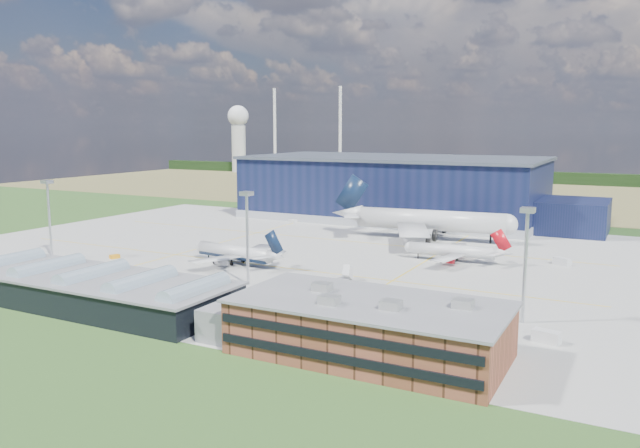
% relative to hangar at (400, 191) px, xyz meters
% --- Properties ---
extents(ground, '(600.00, 600.00, 0.00)m').
position_rel_hangar_xyz_m(ground, '(-2.81, -94.80, -11.62)').
color(ground, '#2B531F').
rests_on(ground, ground).
extents(apron, '(220.00, 160.00, 0.08)m').
position_rel_hangar_xyz_m(apron, '(-2.81, -84.80, -11.59)').
color(apron, '#969692').
rests_on(apron, ground).
extents(farmland, '(600.00, 220.00, 0.01)m').
position_rel_hangar_xyz_m(farmland, '(-2.81, 125.20, -11.62)').
color(farmland, olive).
rests_on(farmland, ground).
extents(treeline, '(600.00, 8.00, 8.00)m').
position_rel_hangar_xyz_m(treeline, '(-2.81, 205.20, -7.62)').
color(treeline, black).
rests_on(treeline, ground).
extents(horizon_dressing, '(440.20, 18.00, 70.00)m').
position_rel_hangar_xyz_m(horizon_dressing, '(-194.11, 199.58, 22.58)').
color(horizon_dressing, silver).
rests_on(horizon_dressing, ground).
extents(hangar, '(145.00, 62.00, 26.10)m').
position_rel_hangar_xyz_m(hangar, '(0.00, 0.00, 0.00)').
color(hangar, '#101837').
rests_on(hangar, ground).
extents(ops_building, '(46.00, 23.00, 10.90)m').
position_rel_hangar_xyz_m(ops_building, '(52.20, -154.81, -6.82)').
color(ops_building, brown).
rests_on(ops_building, ground).
extents(glass_concourse, '(78.00, 23.00, 8.60)m').
position_rel_hangar_xyz_m(glass_concourse, '(-9.26, -154.80, -7.93)').
color(glass_concourse, black).
rests_on(glass_concourse, ground).
extents(light_mast_west, '(2.60, 2.60, 23.00)m').
position_rel_hangar_xyz_m(light_mast_west, '(-62.81, -124.80, 3.82)').
color(light_mast_west, '#B8B9BF').
rests_on(light_mast_west, ground).
extents(light_mast_center, '(2.60, 2.60, 23.00)m').
position_rel_hangar_xyz_m(light_mast_center, '(7.19, -124.80, 3.82)').
color(light_mast_center, '#B8B9BF').
rests_on(light_mast_center, ground).
extents(light_mast_east, '(2.60, 2.60, 23.00)m').
position_rel_hangar_xyz_m(light_mast_east, '(72.19, -124.80, 3.82)').
color(light_mast_east, '#B8B9BF').
rests_on(light_mast_east, ground).
extents(airliner_navy, '(37.02, 36.41, 10.76)m').
position_rel_hangar_xyz_m(airliner_navy, '(-9.63, -106.80, -6.24)').
color(airliner_navy, silver).
rests_on(airliner_navy, ground).
extents(airliner_red, '(33.14, 32.51, 10.14)m').
position_rel_hangar_xyz_m(airliner_red, '(43.86, -75.55, -6.54)').
color(airliner_red, silver).
rests_on(airliner_red, ground).
extents(airliner_widebody, '(71.00, 69.75, 21.09)m').
position_rel_hangar_xyz_m(airliner_widebody, '(27.56, -44.46, -1.07)').
color(airliner_widebody, silver).
rests_on(airliner_widebody, ground).
extents(gse_tug_a, '(4.03, 4.44, 1.58)m').
position_rel_hangar_xyz_m(gse_tug_a, '(-45.68, -135.15, -10.83)').
color(gse_tug_a, orange).
rests_on(gse_tug_a, ground).
extents(gse_tug_b, '(2.59, 3.14, 1.17)m').
position_rel_hangar_xyz_m(gse_tug_b, '(-45.16, -117.27, -11.03)').
color(gse_tug_b, orange).
rests_on(gse_tug_b, ground).
extents(gse_van_b, '(5.28, 4.36, 2.21)m').
position_rel_hangar_xyz_m(gse_van_b, '(72.73, -66.01, -10.51)').
color(gse_van_b, silver).
rests_on(gse_van_b, ground).
extents(gse_cart_b, '(3.47, 2.68, 1.34)m').
position_rel_hangar_xyz_m(gse_cart_b, '(-33.50, -32.80, -10.94)').
color(gse_cart_b, silver).
rests_on(gse_cart_b, ground).
extents(gse_van_c, '(5.17, 3.22, 2.31)m').
position_rel_hangar_xyz_m(gse_van_c, '(78.06, -134.77, -10.46)').
color(gse_van_c, silver).
rests_on(gse_van_c, ground).
extents(airstair, '(2.54, 4.63, 2.80)m').
position_rel_hangar_xyz_m(airstair, '(27.18, -109.85, -10.22)').
color(airstair, silver).
rests_on(airstair, ground).
extents(car_a, '(4.03, 2.72, 1.27)m').
position_rel_hangar_xyz_m(car_a, '(30.48, -119.36, -10.98)').
color(car_a, '#99999E').
rests_on(car_a, ground).
extents(car_b, '(3.61, 2.19, 1.12)m').
position_rel_hangar_xyz_m(car_b, '(30.03, -142.80, -11.05)').
color(car_b, '#99999E').
rests_on(car_b, ground).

